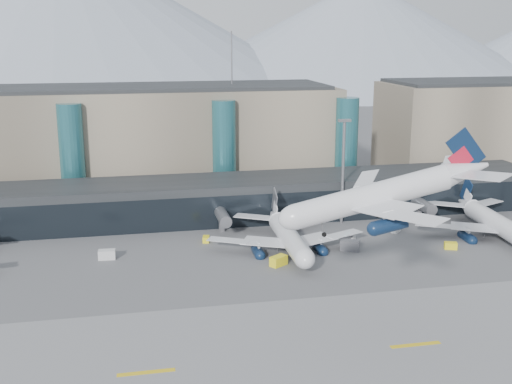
{
  "coord_description": "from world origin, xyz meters",
  "views": [
    {
      "loc": [
        -21.26,
        -96.2,
        45.7
      ],
      "look_at": [
        5.2,
        32.0,
        12.97
      ],
      "focal_mm": 45.0,
      "sensor_mm": 36.0,
      "label": 1
    }
  ],
  "objects_px": {
    "jet_parked_right": "(491,215)",
    "jet_parked_mid": "(286,228)",
    "veh_a": "(107,255)",
    "veh_d": "(396,229)",
    "veh_e": "(451,246)",
    "veh_g": "(349,238)",
    "veh_b": "(206,239)",
    "veh_h": "(279,261)",
    "lightmast_mid": "(343,165)",
    "veh_c": "(350,245)",
    "hero_jet": "(392,186)"
  },
  "relations": [
    {
      "from": "jet_parked_right",
      "to": "veh_c",
      "type": "xyz_separation_m",
      "value": [
        -35.88,
        -4.63,
        -3.51
      ]
    },
    {
      "from": "lightmast_mid",
      "to": "veh_a",
      "type": "bearing_deg",
      "value": -164.98
    },
    {
      "from": "hero_jet",
      "to": "veh_c",
      "type": "xyz_separation_m",
      "value": [
        8.98,
        40.4,
        -23.02
      ]
    },
    {
      "from": "veh_e",
      "to": "veh_g",
      "type": "distance_m",
      "value": 21.95
    },
    {
      "from": "veh_g",
      "to": "veh_d",
      "type": "bearing_deg",
      "value": 61.3
    },
    {
      "from": "veh_d",
      "to": "jet_parked_mid",
      "type": "bearing_deg",
      "value": 146.17
    },
    {
      "from": "jet_parked_right",
      "to": "veh_d",
      "type": "xyz_separation_m",
      "value": [
        -20.88,
        5.51,
        -3.86
      ]
    },
    {
      "from": "veh_a",
      "to": "veh_g",
      "type": "distance_m",
      "value": 53.15
    },
    {
      "from": "veh_b",
      "to": "jet_parked_right",
      "type": "bearing_deg",
      "value": -85.02
    },
    {
      "from": "veh_g",
      "to": "veh_b",
      "type": "bearing_deg",
      "value": -146.44
    },
    {
      "from": "jet_parked_right",
      "to": "veh_e",
      "type": "relative_size",
      "value": 14.27
    },
    {
      "from": "hero_jet",
      "to": "veh_g",
      "type": "bearing_deg",
      "value": 81.83
    },
    {
      "from": "lightmast_mid",
      "to": "veh_d",
      "type": "height_order",
      "value": "lightmast_mid"
    },
    {
      "from": "jet_parked_mid",
      "to": "veh_d",
      "type": "height_order",
      "value": "jet_parked_mid"
    },
    {
      "from": "veh_g",
      "to": "veh_h",
      "type": "relative_size",
      "value": 0.73
    },
    {
      "from": "veh_c",
      "to": "veh_h",
      "type": "height_order",
      "value": "veh_c"
    },
    {
      "from": "veh_e",
      "to": "veh_g",
      "type": "xyz_separation_m",
      "value": [
        -19.72,
        9.66,
        0.0
      ]
    },
    {
      "from": "jet_parked_right",
      "to": "jet_parked_mid",
      "type": "bearing_deg",
      "value": 94.5
    },
    {
      "from": "jet_parked_mid",
      "to": "veh_d",
      "type": "xyz_separation_m",
      "value": [
        28.03,
        5.58,
        -3.65
      ]
    },
    {
      "from": "jet_parked_mid",
      "to": "veh_c",
      "type": "xyz_separation_m",
      "value": [
        13.03,
        -4.57,
        -3.3
      ]
    },
    {
      "from": "hero_jet",
      "to": "veh_g",
      "type": "height_order",
      "value": "hero_jet"
    },
    {
      "from": "veh_h",
      "to": "lightmast_mid",
      "type": "bearing_deg",
      "value": 14.96
    },
    {
      "from": "jet_parked_right",
      "to": "veh_d",
      "type": "height_order",
      "value": "jet_parked_right"
    },
    {
      "from": "veh_d",
      "to": "veh_g",
      "type": "relative_size",
      "value": 1.05
    },
    {
      "from": "veh_c",
      "to": "hero_jet",
      "type": "bearing_deg",
      "value": -76.07
    },
    {
      "from": "jet_parked_mid",
      "to": "veh_d",
      "type": "bearing_deg",
      "value": -77.04
    },
    {
      "from": "hero_jet",
      "to": "jet_parked_right",
      "type": "bearing_deg",
      "value": 50.2
    },
    {
      "from": "veh_a",
      "to": "veh_e",
      "type": "bearing_deg",
      "value": -3.78
    },
    {
      "from": "lightmast_mid",
      "to": "veh_d",
      "type": "distance_m",
      "value": 19.63
    },
    {
      "from": "veh_a",
      "to": "lightmast_mid",
      "type": "bearing_deg",
      "value": 17.98
    },
    {
      "from": "hero_jet",
      "to": "veh_h",
      "type": "xyz_separation_m",
      "value": [
        -8.24,
        34.57,
        -23.16
      ]
    },
    {
      "from": "hero_jet",
      "to": "veh_e",
      "type": "bearing_deg",
      "value": 55.3
    },
    {
      "from": "jet_parked_mid",
      "to": "veh_b",
      "type": "height_order",
      "value": "jet_parked_mid"
    },
    {
      "from": "lightmast_mid",
      "to": "veh_b",
      "type": "distance_m",
      "value": 38.14
    },
    {
      "from": "jet_parked_right",
      "to": "veh_g",
      "type": "bearing_deg",
      "value": 91.98
    },
    {
      "from": "hero_jet",
      "to": "jet_parked_mid",
      "type": "xyz_separation_m",
      "value": [
        -4.05,
        44.96,
        -19.71
      ]
    },
    {
      "from": "jet_parked_right",
      "to": "veh_b",
      "type": "height_order",
      "value": "jet_parked_right"
    },
    {
      "from": "lightmast_mid",
      "to": "veh_d",
      "type": "relative_size",
      "value": 9.39
    },
    {
      "from": "veh_c",
      "to": "veh_e",
      "type": "height_order",
      "value": "veh_c"
    },
    {
      "from": "veh_c",
      "to": "veh_d",
      "type": "relative_size",
      "value": 1.49
    },
    {
      "from": "hero_jet",
      "to": "jet_parked_right",
      "type": "distance_m",
      "value": 66.49
    },
    {
      "from": "veh_b",
      "to": "veh_h",
      "type": "xyz_separation_m",
      "value": [
        12.41,
        -17.72,
        0.33
      ]
    },
    {
      "from": "jet_parked_right",
      "to": "veh_h",
      "type": "xyz_separation_m",
      "value": [
        -53.1,
        -10.46,
        -3.65
      ]
    },
    {
      "from": "veh_a",
      "to": "veh_d",
      "type": "xyz_separation_m",
      "value": [
        66.16,
        5.11,
        -0.19
      ]
    },
    {
      "from": "veh_a",
      "to": "veh_g",
      "type": "relative_size",
      "value": 1.33
    },
    {
      "from": "jet_parked_right",
      "to": "veh_d",
      "type": "bearing_deg",
      "value": 79.64
    },
    {
      "from": "veh_a",
      "to": "veh_h",
      "type": "xyz_separation_m",
      "value": [
        33.93,
        -10.86,
        0.02
      ]
    },
    {
      "from": "veh_d",
      "to": "veh_b",
      "type": "bearing_deg",
      "value": 132.68
    },
    {
      "from": "lightmast_mid",
      "to": "veh_h",
      "type": "relative_size",
      "value": 7.15
    },
    {
      "from": "veh_b",
      "to": "veh_g",
      "type": "relative_size",
      "value": 0.88
    }
  ]
}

